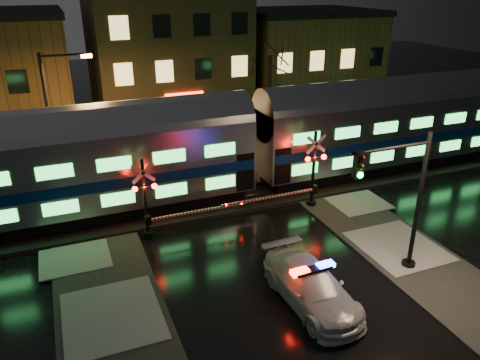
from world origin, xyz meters
name	(u,v)px	position (x,y,z in m)	size (l,w,h in m)	color
ground	(244,245)	(0.00, 0.00, 0.00)	(120.00, 120.00, 0.00)	black
ballast	(210,200)	(0.00, 5.00, 0.12)	(90.00, 4.20, 0.24)	black
sidewalk_right	(446,284)	(6.50, -6.00, 0.06)	(4.00, 20.00, 0.12)	#2D2D2D
building_mid	(165,53)	(2.00, 22.50, 5.75)	(12.00, 11.00, 11.50)	brown
building_right	(302,62)	(15.00, 22.00, 4.25)	(12.00, 10.00, 8.50)	brown
train	(253,139)	(2.61, 5.00, 3.38)	(51.00, 3.12, 5.92)	black
police_car	(311,287)	(0.76, -4.93, 0.75)	(2.26, 5.22, 1.66)	silver
crossing_signal_right	(308,178)	(4.64, 2.31, 1.77)	(6.05, 0.67, 4.28)	black
crossing_signal_left	(154,206)	(-3.68, 2.30, 1.66)	(5.68, 0.65, 4.02)	black
traffic_light	(401,204)	(4.91, -4.47, 3.28)	(3.99, 0.71, 6.17)	black
streetlight	(55,117)	(-7.42, 9.00, 4.66)	(2.70, 0.28, 8.08)	black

